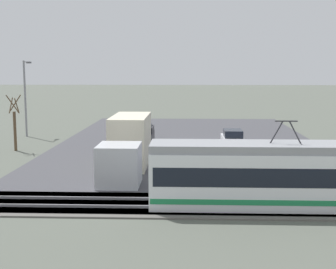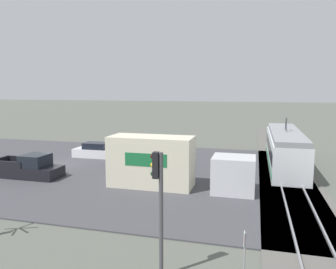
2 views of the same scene
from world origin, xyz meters
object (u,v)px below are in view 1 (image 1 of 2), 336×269
(box_truck, at_px, (128,146))
(sedan_car_0, at_px, (213,155))
(street_tree, at_px, (15,125))
(pickup_truck, at_px, (141,136))
(sedan_car_1, at_px, (233,139))
(light_rail_tram, at_px, (284,176))
(street_lamp_near_crossing, at_px, (26,93))
(sedan_car_2, at_px, (301,153))

(box_truck, relative_size, sedan_car_0, 2.18)
(box_truck, xyz_separation_m, street_tree, (10.56, -7.37, 0.44))
(pickup_truck, xyz_separation_m, sedan_car_1, (-8.30, 1.51, -0.08))
(box_truck, bearing_deg, sedan_car_1, -129.16)
(street_tree, bearing_deg, box_truck, 145.07)
(light_rail_tram, bearing_deg, sedan_car_1, -87.56)
(box_truck, height_order, street_tree, street_tree)
(sedan_car_0, height_order, sedan_car_1, sedan_car_1)
(pickup_truck, xyz_separation_m, street_tree, (10.34, 4.06, 1.40))
(sedan_car_0, bearing_deg, pickup_truck, -56.32)
(box_truck, bearing_deg, sedan_car_0, -158.98)
(box_truck, height_order, pickup_truck, box_truck)
(sedan_car_0, relative_size, street_tree, 0.97)
(pickup_truck, xyz_separation_m, sedan_car_0, (-6.11, 9.17, -0.10))
(pickup_truck, distance_m, street_lamp_near_crossing, 13.60)
(street_tree, height_order, street_lamp_near_crossing, street_lamp_near_crossing)
(pickup_truck, bearing_deg, light_rail_tram, 114.74)
(sedan_car_2, bearing_deg, light_rail_tram, 72.71)
(light_rail_tram, height_order, box_truck, light_rail_tram)
(light_rail_tram, relative_size, sedan_car_2, 3.15)
(light_rail_tram, relative_size, street_lamp_near_crossing, 1.73)
(sedan_car_1, bearing_deg, sedan_car_2, 124.23)
(pickup_truck, relative_size, sedan_car_2, 1.28)
(light_rail_tram, xyz_separation_m, street_lamp_near_crossing, (21.35, -24.23, 2.86))
(sedan_car_1, relative_size, street_tree, 0.94)
(box_truck, xyz_separation_m, pickup_truck, (0.22, -11.44, -0.96))
(box_truck, height_order, sedan_car_1, box_truck)
(light_rail_tram, xyz_separation_m, street_tree, (19.42, -15.64, 0.54))
(sedan_car_0, bearing_deg, sedan_car_2, -169.97)
(light_rail_tram, distance_m, pickup_truck, 21.71)
(box_truck, distance_m, sedan_car_0, 6.40)
(street_lamp_near_crossing, bearing_deg, street_tree, 102.68)
(street_tree, bearing_deg, street_lamp_near_crossing, -77.32)
(sedan_car_2, bearing_deg, street_tree, -9.70)
(sedan_car_2, height_order, street_tree, street_tree)
(pickup_truck, relative_size, sedan_car_1, 1.21)
(sedan_car_1, bearing_deg, street_lamp_near_crossing, -16.37)
(sedan_car_0, distance_m, street_tree, 17.29)
(pickup_truck, relative_size, sedan_car_0, 1.17)
(pickup_truck, relative_size, street_tree, 1.14)
(sedan_car_1, height_order, sedan_car_2, sedan_car_1)
(sedan_car_0, xyz_separation_m, sedan_car_1, (-2.19, -7.66, 0.02))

